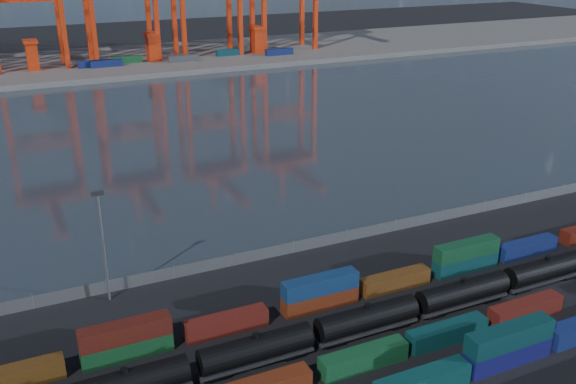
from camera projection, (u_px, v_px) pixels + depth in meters
name	position (u px, v px, depth m)	size (l,w,h in m)	color
ground	(388.00, 344.00, 81.43)	(700.00, 700.00, 0.00)	black
harbor_water	(168.00, 132.00, 169.75)	(700.00, 700.00, 0.00)	#2A333C
far_quay	(98.00, 63.00, 257.70)	(700.00, 70.00, 2.00)	#514F4C
container_row_mid	(415.00, 343.00, 79.58)	(139.75, 2.31, 2.46)	#36393B
container_row_north	(316.00, 297.00, 88.66)	(139.94, 2.26, 4.82)	navy
tanker_string	(417.00, 306.00, 85.72)	(123.10, 3.14, 4.49)	black
waterfront_fence	(293.00, 247.00, 104.61)	(160.12, 0.12, 2.20)	#595B5E
yard_light_mast	(103.00, 241.00, 88.03)	(1.60, 0.40, 16.60)	slate
quay_containers	(74.00, 66.00, 240.29)	(172.58, 10.99, 2.60)	navy
straddle_carriers	(94.00, 50.00, 245.78)	(140.00, 7.00, 11.10)	red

